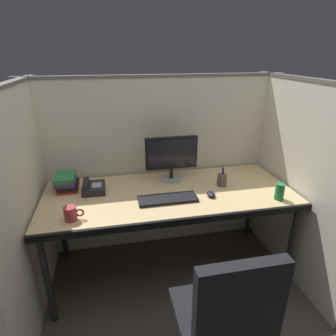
% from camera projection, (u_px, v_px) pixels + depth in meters
% --- Properties ---
extents(ground_plane, '(8.00, 8.00, 0.00)m').
position_uv_depth(ground_plane, '(177.00, 295.00, 2.20)').
color(ground_plane, '#423D38').
extents(cubicle_partition_rear, '(2.21, 0.06, 1.57)m').
position_uv_depth(cubicle_partition_rear, '(159.00, 165.00, 2.58)').
color(cubicle_partition_rear, beige).
rests_on(cubicle_partition_rear, ground).
extents(cubicle_partition_left, '(0.06, 1.41, 1.57)m').
position_uv_depth(cubicle_partition_left, '(27.00, 206.00, 1.90)').
color(cubicle_partition_left, beige).
rests_on(cubicle_partition_left, ground).
extents(cubicle_partition_right, '(0.06, 1.41, 1.57)m').
position_uv_depth(cubicle_partition_right, '(294.00, 180.00, 2.27)').
color(cubicle_partition_right, beige).
rests_on(cubicle_partition_right, ground).
extents(desk, '(1.90, 0.80, 0.74)m').
position_uv_depth(desk, '(170.00, 198.00, 2.20)').
color(desk, tan).
rests_on(desk, ground).
extents(monitor_center, '(0.43, 0.17, 0.37)m').
position_uv_depth(monitor_center, '(171.00, 155.00, 2.32)').
color(monitor_center, gray).
rests_on(monitor_center, desk).
extents(keyboard_main, '(0.43, 0.15, 0.02)m').
position_uv_depth(keyboard_main, '(168.00, 199.00, 2.07)').
color(keyboard_main, black).
rests_on(keyboard_main, desk).
extents(computer_mouse, '(0.06, 0.10, 0.04)m').
position_uv_depth(computer_mouse, '(211.00, 194.00, 2.12)').
color(computer_mouse, black).
rests_on(computer_mouse, desk).
extents(pen_cup, '(0.08, 0.08, 0.17)m').
position_uv_depth(pen_cup, '(222.00, 180.00, 2.28)').
color(pen_cup, '#4C4742').
rests_on(pen_cup, desk).
extents(desk_phone, '(0.17, 0.19, 0.09)m').
position_uv_depth(desk_phone, '(93.00, 188.00, 2.19)').
color(desk_phone, black).
rests_on(desk_phone, desk).
extents(soda_can, '(0.07, 0.07, 0.12)m').
position_uv_depth(soda_can, '(280.00, 192.00, 2.07)').
color(soda_can, '#197233').
rests_on(soda_can, desk).
extents(book_stack, '(0.17, 0.22, 0.12)m').
position_uv_depth(book_stack, '(67.00, 182.00, 2.22)').
color(book_stack, '#B22626').
rests_on(book_stack, desk).
extents(coffee_mug, '(0.13, 0.08, 0.09)m').
position_uv_depth(coffee_mug, '(71.00, 213.00, 1.81)').
color(coffee_mug, '#993333').
rests_on(coffee_mug, desk).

